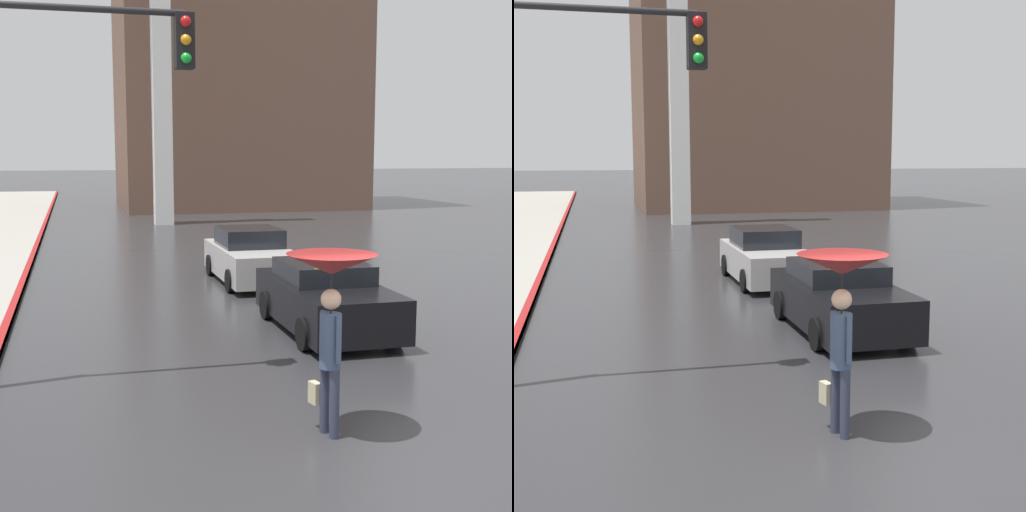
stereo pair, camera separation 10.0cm
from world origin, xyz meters
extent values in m
plane|color=#2D2D30|center=(0.00, 0.00, 0.00)|extent=(300.00, 300.00, 0.00)
cube|color=black|center=(1.67, 6.36, 0.57)|extent=(1.80, 4.12, 0.81)
cube|color=black|center=(1.67, 6.56, 1.17)|extent=(1.58, 1.85, 0.38)
cylinder|color=black|center=(2.53, 5.08, 0.30)|extent=(0.20, 0.60, 0.60)
cylinder|color=black|center=(0.82, 5.08, 0.30)|extent=(0.20, 0.60, 0.60)
cylinder|color=black|center=(2.53, 7.63, 0.30)|extent=(0.20, 0.60, 0.60)
cylinder|color=black|center=(0.82, 7.63, 0.30)|extent=(0.20, 0.60, 0.60)
cube|color=yellow|center=(1.67, 6.36, 1.44)|extent=(0.44, 0.16, 0.16)
cube|color=#B7B2AD|center=(1.55, 11.99, 0.57)|extent=(1.80, 4.27, 0.81)
cube|color=black|center=(1.55, 12.21, 1.22)|extent=(1.58, 1.92, 0.50)
cylinder|color=black|center=(2.40, 10.67, 0.30)|extent=(0.20, 0.60, 0.60)
cylinder|color=black|center=(0.69, 10.67, 0.30)|extent=(0.20, 0.60, 0.60)
cylinder|color=black|center=(2.40, 13.32, 0.30)|extent=(0.20, 0.60, 0.60)
cylinder|color=black|center=(0.69, 13.32, 0.30)|extent=(0.20, 0.60, 0.60)
cylinder|color=#2D3347|center=(-0.07, 1.25, 0.43)|extent=(0.14, 0.14, 0.87)
cylinder|color=#2D3347|center=(-0.13, 1.46, 0.43)|extent=(0.14, 0.14, 0.87)
cylinder|color=#3D4C6B|center=(-0.10, 1.35, 1.21)|extent=(0.33, 0.33, 0.69)
sphere|color=#DBAD89|center=(-0.10, 1.35, 1.73)|extent=(0.25, 0.25, 0.25)
cylinder|color=#3D4C6B|center=(-0.06, 1.18, 1.26)|extent=(0.08, 0.08, 0.58)
cylinder|color=#3D4C6B|center=(-0.14, 1.52, 1.26)|extent=(0.08, 0.08, 0.58)
cone|color=maroon|center=(-0.10, 1.35, 2.16)|extent=(1.11, 1.11, 0.25)
cylinder|color=black|center=(-0.10, 1.35, 1.81)|extent=(0.02, 0.02, 0.71)
cube|color=#BFB28C|center=(-0.21, 1.59, 0.48)|extent=(0.14, 0.20, 0.28)
cylinder|color=black|center=(-3.14, 4.21, 5.53)|extent=(3.46, 0.10, 0.10)
cube|color=black|center=(-1.41, 4.21, 5.13)|extent=(0.28, 0.28, 0.80)
sphere|color=red|center=(-1.41, 4.05, 5.39)|extent=(0.16, 0.16, 0.16)
sphere|color=orange|center=(-1.41, 4.05, 5.13)|extent=(0.16, 0.16, 0.16)
sphere|color=green|center=(-1.41, 4.05, 4.87)|extent=(0.16, 0.16, 0.16)
cube|color=brown|center=(7.43, 40.16, 12.99)|extent=(14.94, 11.75, 25.99)
cube|color=white|center=(1.24, 28.68, 8.94)|extent=(0.90, 0.90, 17.87)
camera|label=1|loc=(-3.09, -6.63, 3.48)|focal=50.00mm
camera|label=2|loc=(-2.99, -6.65, 3.48)|focal=50.00mm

